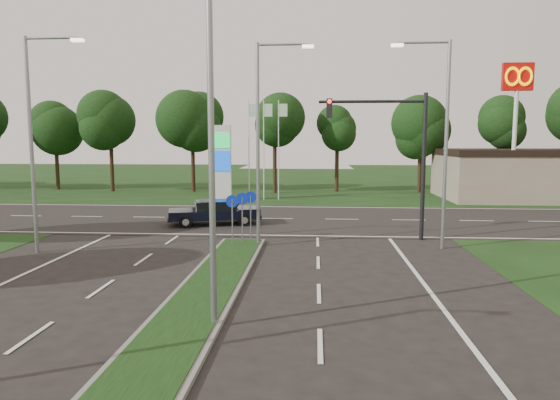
{
  "coord_description": "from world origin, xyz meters",
  "views": [
    {
      "loc": [
        3.35,
        -6.16,
        4.73
      ],
      "look_at": [
        1.84,
        15.27,
        2.2
      ],
      "focal_mm": 32.0,
      "sensor_mm": 36.0,
      "label": 1
    }
  ],
  "objects": [
    {
      "name": "verge_far",
      "position": [
        0.0,
        55.0,
        0.0
      ],
      "size": [
        160.0,
        50.0,
        0.02
      ],
      "primitive_type": "cube",
      "color": "black",
      "rests_on": "ground"
    },
    {
      "name": "cross_road",
      "position": [
        0.0,
        24.0,
        0.0
      ],
      "size": [
        160.0,
        12.0,
        0.02
      ],
      "primitive_type": "cube",
      "color": "black",
      "rests_on": "ground"
    },
    {
      "name": "median_kerb",
      "position": [
        0.0,
        4.0,
        0.06
      ],
      "size": [
        2.0,
        26.0,
        0.12
      ],
      "primitive_type": "cube",
      "color": "slate",
      "rests_on": "ground"
    },
    {
      "name": "commercial_building",
      "position": [
        22.0,
        36.0,
        2.0
      ],
      "size": [
        16.0,
        9.0,
        4.0
      ],
      "primitive_type": "cube",
      "color": "gray",
      "rests_on": "ground"
    },
    {
      "name": "streetlight_median_near",
      "position": [
        1.0,
        6.0,
        5.08
      ],
      "size": [
        2.53,
        0.22,
        9.0
      ],
      "color": "gray",
      "rests_on": "ground"
    },
    {
      "name": "streetlight_median_far",
      "position": [
        1.0,
        16.0,
        5.08
      ],
      "size": [
        2.53,
        0.22,
        9.0
      ],
      "color": "gray",
      "rests_on": "ground"
    },
    {
      "name": "streetlight_left_far",
      "position": [
        -8.3,
        14.0,
        5.08
      ],
      "size": [
        2.53,
        0.22,
        9.0
      ],
      "color": "gray",
      "rests_on": "ground"
    },
    {
      "name": "streetlight_right_far",
      "position": [
        8.8,
        16.0,
        5.08
      ],
      "size": [
        2.53,
        0.22,
        9.0
      ],
      "rotation": [
        0.0,
        0.0,
        3.14
      ],
      "color": "gray",
      "rests_on": "ground"
    },
    {
      "name": "traffic_signal",
      "position": [
        7.19,
        18.0,
        4.65
      ],
      "size": [
        5.1,
        0.42,
        7.0
      ],
      "color": "black",
      "rests_on": "ground"
    },
    {
      "name": "median_signs",
      "position": [
        0.0,
        16.4,
        1.71
      ],
      "size": [
        1.16,
        1.76,
        2.38
      ],
      "color": "gray",
      "rests_on": "ground"
    },
    {
      "name": "gas_pylon",
      "position": [
        -3.79,
        33.05,
        3.2
      ],
      "size": [
        5.8,
        1.26,
        8.0
      ],
      "color": "silver",
      "rests_on": "ground"
    },
    {
      "name": "mcdonalds_sign",
      "position": [
        18.0,
        31.97,
        7.99
      ],
      "size": [
        2.2,
        0.47,
        10.4
      ],
      "color": "silver",
      "rests_on": "ground"
    },
    {
      "name": "treeline_far",
      "position": [
        0.1,
        39.93,
        6.83
      ],
      "size": [
        6.0,
        6.0,
        9.9
      ],
      "color": "black",
      "rests_on": "ground"
    },
    {
      "name": "navy_sedan",
      "position": [
        -2.35,
        21.63,
        0.75
      ],
      "size": [
        5.42,
        3.35,
        1.39
      ],
      "rotation": [
        0.0,
        0.0,
        1.84
      ],
      "color": "black",
      "rests_on": "ground"
    }
  ]
}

